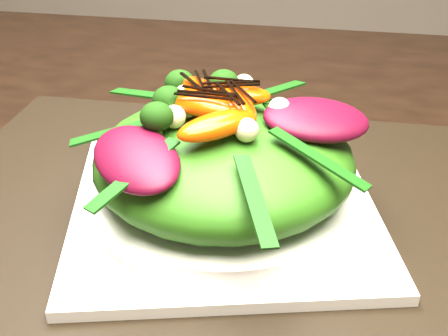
% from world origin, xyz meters
% --- Properties ---
extents(placemat, '(0.51, 0.39, 0.00)m').
position_xyz_m(placemat, '(-0.28, -0.07, 0.75)').
color(placemat, black).
rests_on(placemat, dining_table).
extents(plate_base, '(0.29, 0.29, 0.01)m').
position_xyz_m(plate_base, '(-0.28, -0.07, 0.76)').
color(plate_base, silver).
rests_on(plate_base, placemat).
extents(salad_bowl, '(0.27, 0.27, 0.02)m').
position_xyz_m(salad_bowl, '(-0.28, -0.07, 0.77)').
color(salad_bowl, silver).
rests_on(salad_bowl, plate_base).
extents(lettuce_mound, '(0.26, 0.26, 0.07)m').
position_xyz_m(lettuce_mound, '(-0.28, -0.07, 0.80)').
color(lettuce_mound, '#2C6112').
rests_on(lettuce_mound, salad_bowl).
extents(radicchio_leaf, '(0.10, 0.08, 0.02)m').
position_xyz_m(radicchio_leaf, '(-0.22, -0.06, 0.84)').
color(radicchio_leaf, '#420718').
rests_on(radicchio_leaf, lettuce_mound).
extents(orange_segment, '(0.06, 0.04, 0.02)m').
position_xyz_m(orange_segment, '(-0.30, -0.04, 0.84)').
color(orange_segment, '#D93703').
rests_on(orange_segment, lettuce_mound).
extents(broccoli_floret, '(0.04, 0.04, 0.03)m').
position_xyz_m(broccoli_floret, '(-0.35, -0.05, 0.85)').
color(broccoli_floret, black).
rests_on(broccoli_floret, lettuce_mound).
extents(macadamia_nut, '(0.02, 0.02, 0.02)m').
position_xyz_m(macadamia_nut, '(-0.25, -0.12, 0.84)').
color(macadamia_nut, '#C0BD87').
rests_on(macadamia_nut, lettuce_mound).
extents(balsamic_drizzle, '(0.04, 0.01, 0.00)m').
position_xyz_m(balsamic_drizzle, '(-0.30, -0.04, 0.85)').
color(balsamic_drizzle, black).
rests_on(balsamic_drizzle, orange_segment).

